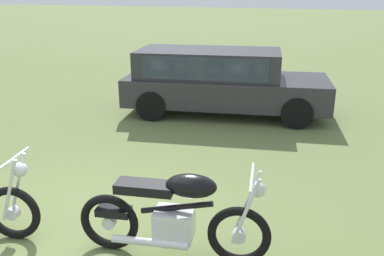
{
  "coord_description": "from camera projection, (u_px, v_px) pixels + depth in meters",
  "views": [
    {
      "loc": [
        2.72,
        -3.18,
        2.68
      ],
      "look_at": [
        0.61,
        2.07,
        0.77
      ],
      "focal_mm": 38.34,
      "sensor_mm": 36.0,
      "label": 1
    }
  ],
  "objects": [
    {
      "name": "ground_plane",
      "position": [
        73.0,
        241.0,
        4.61
      ],
      "size": [
        120.0,
        120.0,
        0.0
      ],
      "primitive_type": "plane",
      "color": "olive"
    },
    {
      "name": "motorcycle_black",
      "position": [
        174.0,
        216.0,
        4.2
      ],
      "size": [
        2.01,
        0.79,
        1.02
      ],
      "rotation": [
        0.0,
        0.0,
        0.2
      ],
      "color": "black",
      "rests_on": "ground"
    },
    {
      "name": "car_charcoal",
      "position": [
        218.0,
        77.0,
        9.13
      ],
      "size": [
        4.69,
        2.6,
        1.43
      ],
      "rotation": [
        0.0,
        0.0,
        0.2
      ],
      "color": "#2D2D33",
      "rests_on": "ground"
    }
  ]
}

